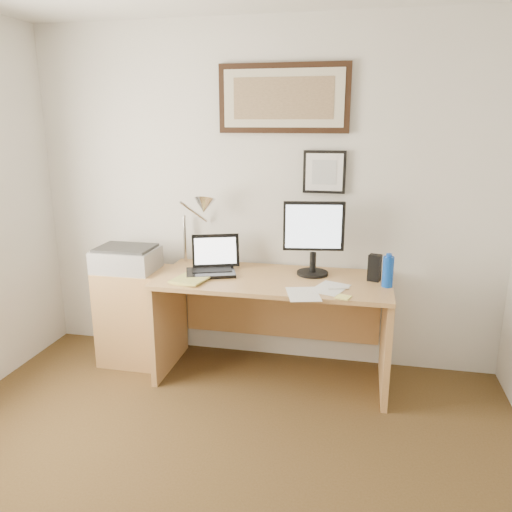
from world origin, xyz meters
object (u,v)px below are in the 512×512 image
(book, at_px, (179,277))
(desk, at_px, (275,306))
(printer, at_px, (126,259))
(water_bottle, at_px, (388,272))
(side_cabinet, at_px, (136,315))
(laptop, at_px, (213,265))
(lcd_monitor, at_px, (313,235))

(book, xyz_separation_m, desk, (0.63, 0.22, -0.25))
(printer, bearing_deg, desk, 2.82)
(book, bearing_deg, water_bottle, 4.45)
(side_cabinet, bearing_deg, laptop, -0.74)
(side_cabinet, relative_size, laptop, 1.82)
(book, distance_m, laptop, 0.26)
(lcd_monitor, bearing_deg, desk, -169.24)
(water_bottle, height_order, book, water_bottle)
(lcd_monitor, bearing_deg, laptop, -172.56)
(book, bearing_deg, desk, 18.97)
(laptop, bearing_deg, book, -136.81)
(book, xyz_separation_m, printer, (-0.47, 0.16, 0.06))
(book, relative_size, desk, 0.18)
(laptop, bearing_deg, lcd_monitor, 7.44)
(desk, bearing_deg, book, -161.03)
(book, height_order, printer, printer)
(water_bottle, bearing_deg, lcd_monitor, 162.60)
(water_bottle, relative_size, printer, 0.46)
(side_cabinet, bearing_deg, printer, -152.06)
(side_cabinet, xyz_separation_m, book, (0.44, -0.18, 0.40))
(desk, xyz_separation_m, lcd_monitor, (0.26, 0.05, 0.53))
(book, bearing_deg, printer, 160.93)
(desk, bearing_deg, printer, -177.18)
(water_bottle, xyz_separation_m, book, (-1.39, -0.11, -0.09))
(side_cabinet, xyz_separation_m, laptop, (0.62, -0.01, 0.44))
(book, distance_m, printer, 0.50)
(side_cabinet, bearing_deg, lcd_monitor, 3.62)
(water_bottle, distance_m, laptop, 1.21)
(side_cabinet, height_order, laptop, laptop)
(laptop, height_order, printer, laptop)
(lcd_monitor, height_order, printer, lcd_monitor)
(printer, bearing_deg, water_bottle, -1.68)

